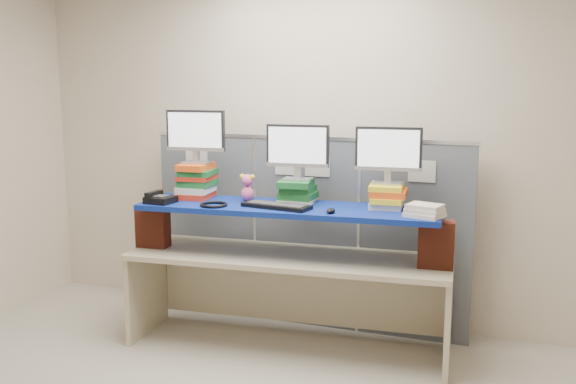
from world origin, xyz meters
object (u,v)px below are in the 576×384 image
at_px(monitor_center, 298,149).
at_px(keyboard, 276,206).
at_px(monitor_right, 388,152).
at_px(desk, 288,274).
at_px(desk_phone, 160,199).
at_px(blue_board, 288,208).
at_px(monitor_left, 196,133).

height_order(monitor_center, keyboard, monitor_center).
height_order(monitor_right, keyboard, monitor_right).
distance_m(desk, desk_phone, 1.09).
relative_size(blue_board, monitor_center, 4.67).
xyz_separation_m(desk, monitor_right, (0.68, 0.18, 0.90)).
height_order(blue_board, keyboard, keyboard).
height_order(desk, monitor_center, monitor_center).
bearing_deg(monitor_center, blue_board, -108.28).
bearing_deg(keyboard, desk, 72.11).
height_order(blue_board, monitor_right, monitor_right).
bearing_deg(monitor_left, monitor_right, -0.00).
bearing_deg(desk_phone, desk, 18.29).
distance_m(monitor_left, desk_phone, 0.56).
relative_size(blue_board, monitor_left, 4.67).
relative_size(monitor_left, monitor_right, 1.00).
xyz_separation_m(monitor_left, keyboard, (0.71, -0.15, -0.48)).
height_order(desk, blue_board, blue_board).
relative_size(desk, monitor_center, 5.15).
bearing_deg(desk_phone, monitor_center, 24.62).
xyz_separation_m(desk, keyboard, (-0.05, -0.10, 0.52)).
xyz_separation_m(monitor_left, desk_phone, (-0.16, -0.28, -0.46)).
bearing_deg(keyboard, blue_board, 72.11).
xyz_separation_m(monitor_center, monitor_right, (0.65, 0.06, -0.00)).
xyz_separation_m(desk, blue_board, (0.00, -0.00, 0.48)).
distance_m(desk, monitor_right, 1.14).
height_order(monitor_left, monitor_right, monitor_left).
height_order(desk, keyboard, keyboard).
height_order(blue_board, monitor_left, monitor_left).
relative_size(desk, monitor_right, 5.15).
distance_m(monitor_center, keyboard, 0.45).
relative_size(desk, keyboard, 4.63).
xyz_separation_m(desk, monitor_left, (-0.76, 0.05, 1.00)).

